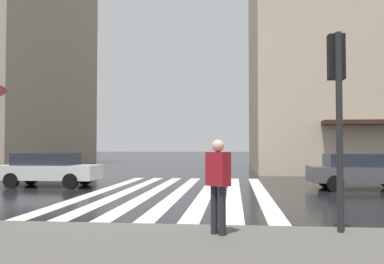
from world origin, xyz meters
TOP-DOWN VIEW (x-y plane):
  - ground_plane at (0.00, 0.00)m, footprint 220.00×220.00m
  - zebra_crossing at (4.00, -0.28)m, footprint 13.00×6.50m
  - traffic_signal_post at (-3.38, -4.22)m, footprint 0.44×0.30m
  - car_dark_grey at (5.50, -7.27)m, footprint 1.85×4.10m
  - car_white at (5.50, 5.51)m, footprint 1.85×4.10m
  - pedestrian_in_red_jacket at (-3.91, -2.02)m, footprint 0.44×0.46m

SIDE VIEW (x-z plane):
  - ground_plane at x=0.00m, z-range 0.00..0.00m
  - zebra_crossing at x=4.00m, z-range 0.00..0.01m
  - car_dark_grey at x=5.50m, z-range 0.05..1.46m
  - car_white at x=5.50m, z-range 0.05..1.46m
  - pedestrian_in_red_jacket at x=-3.91m, z-range 0.30..1.98m
  - traffic_signal_post at x=-3.38m, z-range 0.96..4.62m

